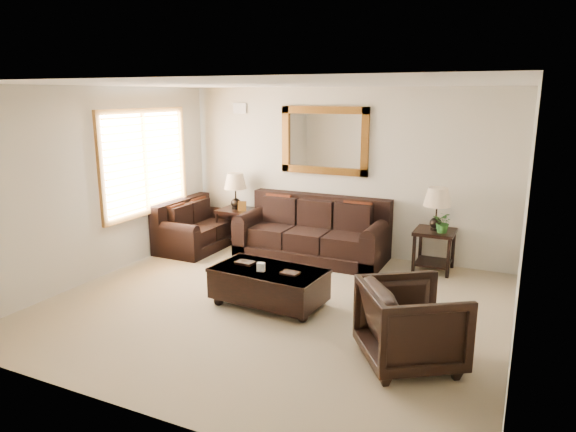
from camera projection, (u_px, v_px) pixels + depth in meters
The scene contains 11 objects.
room at pixel (274, 200), 6.16m from camera, with size 5.51×5.01×2.71m.
window at pixel (145, 162), 8.02m from camera, with size 0.07×1.96×1.66m.
mirror at pixel (324, 141), 8.35m from camera, with size 1.50×0.06×1.10m.
air_vent at pixel (240, 108), 8.90m from camera, with size 0.25×0.02×0.18m, color #999999.
sofa at pixel (313, 236), 8.31m from camera, with size 2.38×1.03×0.97m.
loveseat at pixel (195, 230), 8.83m from camera, with size 0.87×1.47×0.83m.
end_table_left at pixel (236, 198), 8.96m from camera, with size 0.57×0.57×1.26m.
end_table_right at pixel (436, 217), 7.54m from camera, with size 0.58×0.58×1.27m.
coffee_table at pixel (269, 283), 6.40m from camera, with size 1.45×0.85×0.59m.
armchair at pixel (411, 321), 4.96m from camera, with size 0.88×0.83×0.91m, color black.
potted_plant at pixel (443, 225), 7.41m from camera, with size 0.28×0.32×0.25m, color #22541C.
Camera 1 is at (2.73, -5.39, 2.58)m, focal length 32.00 mm.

